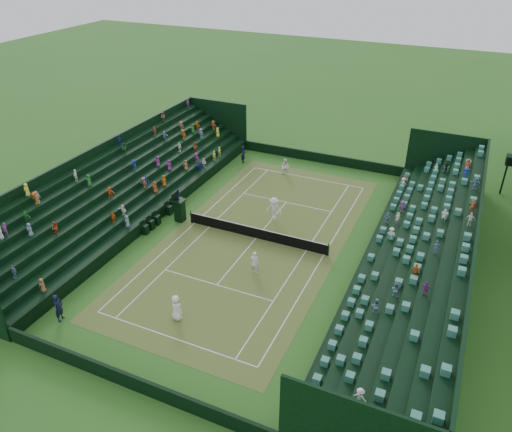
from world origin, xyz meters
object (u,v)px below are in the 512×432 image
(umpire_chair, at_px, (179,208))
(player_far_east, at_px, (274,209))
(player_near_east, at_px, (255,262))
(tennis_net, at_px, (256,233))
(player_near_west, at_px, (176,308))
(player_far_west, at_px, (285,167))

(umpire_chair, height_order, player_far_east, umpire_chair)
(umpire_chair, distance_m, player_near_east, 9.45)
(tennis_net, distance_m, umpire_chair, 6.82)
(umpire_chair, bearing_deg, player_far_east, 25.90)
(player_near_west, relative_size, player_near_east, 0.99)
(player_near_west, relative_size, player_far_east, 0.88)
(player_near_west, bearing_deg, umpire_chair, -41.18)
(player_near_west, xyz_separation_m, player_near_east, (2.38, 6.25, 0.01))
(player_near_west, bearing_deg, player_near_east, -92.96)
(umpire_chair, bearing_deg, player_near_east, -25.20)
(umpire_chair, relative_size, player_near_west, 1.61)
(tennis_net, xyz_separation_m, umpire_chair, (-6.78, -0.07, 0.68))
(player_near_west, bearing_deg, player_far_west, -68.18)
(player_far_west, height_order, player_far_east, player_far_east)
(player_near_west, height_order, player_far_west, player_near_west)
(tennis_net, bearing_deg, player_far_west, 100.47)
(umpire_chair, xyz_separation_m, player_near_east, (8.54, -4.02, -0.32))
(player_near_east, bearing_deg, player_far_west, -78.79)
(player_far_west, bearing_deg, tennis_net, -73.57)
(player_near_east, bearing_deg, player_near_west, 66.43)
(tennis_net, height_order, umpire_chair, umpire_chair)
(umpire_chair, height_order, player_far_west, umpire_chair)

